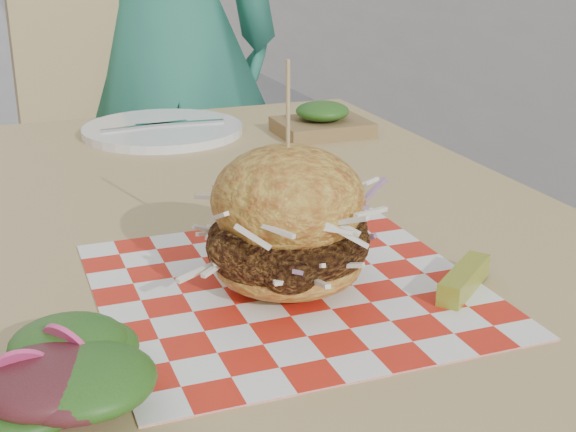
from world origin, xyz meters
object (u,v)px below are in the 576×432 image
at_px(patio_chair, 114,163).
at_px(sandwich, 288,228).
at_px(patio_table, 242,275).
at_px(diner, 165,39).

distance_m(patio_chair, sandwich, 1.23).
bearing_deg(sandwich, patio_table, 85.03).
bearing_deg(patio_table, patio_chair, 90.60).
bearing_deg(patio_chair, patio_table, -95.38).
bearing_deg(patio_table, diner, 82.10).
height_order(diner, patio_chair, diner).
distance_m(diner, patio_chair, 0.33).
bearing_deg(patio_table, sandwich, -94.97).
height_order(patio_table, patio_chair, patio_chair).
bearing_deg(sandwich, diner, 82.57).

